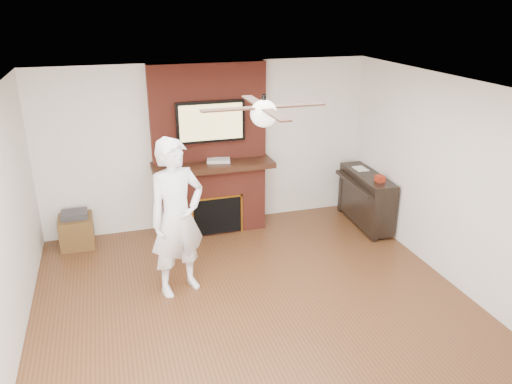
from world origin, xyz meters
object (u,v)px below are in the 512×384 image
object	(u,v)px
side_table	(77,230)
person	(177,218)
piano	(366,198)
fireplace	(212,166)

from	to	relation	value
side_table	person	bearing A→B (deg)	-52.67
side_table	piano	world-z (taller)	piano
fireplace	piano	xyz separation A→B (m)	(2.30, -0.60, -0.55)
person	piano	size ratio (longest dim) A/B	1.48
fireplace	side_table	xyz separation A→B (m)	(-2.01, -0.07, -0.75)
piano	person	bearing A→B (deg)	-158.00
side_table	piano	size ratio (longest dim) A/B	0.41
fireplace	piano	size ratio (longest dim) A/B	1.93
side_table	piano	bearing A→B (deg)	-7.74
fireplace	person	size ratio (longest dim) A/B	1.31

